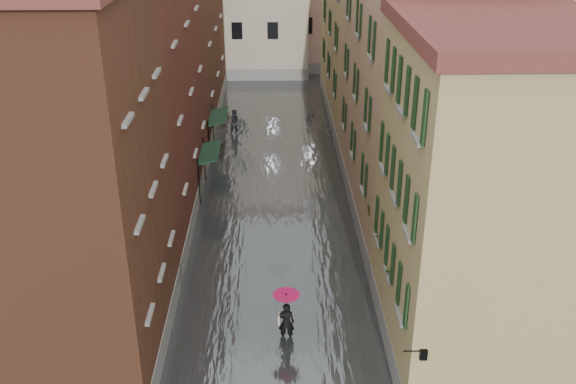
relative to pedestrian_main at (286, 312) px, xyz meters
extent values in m
plane|color=#575759|center=(-0.39, 1.52, -1.29)|extent=(120.00, 120.00, 0.00)
cube|color=#464C4E|center=(-0.39, 14.52, -1.19)|extent=(10.00, 60.00, 0.20)
cube|color=brown|center=(-7.39, -0.48, 5.21)|extent=(6.00, 8.00, 13.00)
cube|color=#56271B|center=(-7.39, 10.52, 4.96)|extent=(6.00, 14.00, 12.50)
cube|color=brown|center=(-7.39, 25.52, 5.71)|extent=(6.00, 16.00, 14.00)
cube|color=tan|center=(6.61, -0.48, 4.46)|extent=(6.00, 8.00, 11.50)
cube|color=tan|center=(6.61, 10.52, 5.21)|extent=(6.00, 14.00, 13.00)
cube|color=tan|center=(6.61, 25.52, 4.46)|extent=(6.00, 16.00, 11.50)
cube|color=black|center=(-3.84, 12.72, 1.26)|extent=(1.09, 3.02, 0.31)
cylinder|color=black|center=(-4.34, 11.21, 0.11)|extent=(0.06, 0.06, 2.80)
cylinder|color=black|center=(-4.34, 14.22, 0.11)|extent=(0.06, 0.06, 2.80)
cube|color=black|center=(-3.84, 18.66, 1.26)|extent=(1.09, 3.12, 0.31)
cylinder|color=black|center=(-4.34, 17.10, 0.11)|extent=(0.06, 0.06, 2.80)
cylinder|color=black|center=(-4.34, 20.21, 0.11)|extent=(0.06, 0.06, 2.80)
cylinder|color=black|center=(3.66, -4.48, 1.81)|extent=(0.60, 0.05, 0.05)
cube|color=black|center=(3.96, -4.48, 1.71)|extent=(0.22, 0.22, 0.35)
cube|color=beige|center=(3.96, -4.48, 1.71)|extent=(0.14, 0.14, 0.24)
cube|color=#993D32|center=(3.73, -0.48, 1.86)|extent=(0.22, 0.85, 0.18)
imported|color=#265926|center=(3.73, -0.48, 2.28)|extent=(0.59, 0.51, 0.66)
cube|color=#993D32|center=(3.73, 1.98, 1.86)|extent=(0.22, 0.85, 0.18)
imported|color=#265926|center=(3.73, 1.98, 2.28)|extent=(0.59, 0.51, 0.66)
cube|color=#993D32|center=(3.73, 4.52, 1.86)|extent=(0.22, 0.85, 0.18)
imported|color=#265926|center=(3.73, 4.52, 2.28)|extent=(0.59, 0.51, 0.66)
imported|color=black|center=(0.00, 0.00, -0.46)|extent=(0.63, 0.43, 1.65)
cube|color=beige|center=(-0.28, 0.05, -0.34)|extent=(0.08, 0.30, 0.38)
cylinder|color=black|center=(0.00, 0.00, 0.06)|extent=(0.02, 0.02, 1.00)
cone|color=#C00C4C|center=(0.00, 0.00, 0.63)|extent=(1.02, 1.02, 0.28)
imported|color=black|center=(-2.98, 21.84, -0.34)|extent=(1.08, 0.94, 1.90)
camera|label=1|loc=(-0.39, -19.39, 14.20)|focal=40.00mm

